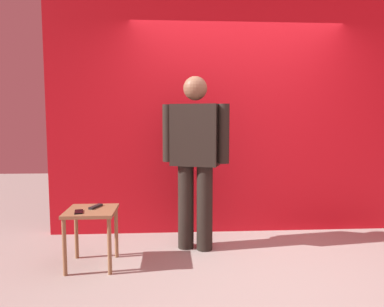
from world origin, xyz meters
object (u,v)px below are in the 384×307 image
cell_phone (79,212)px  tv_remote (96,207)px  standing_person (195,154)px  side_table (91,220)px

cell_phone → tv_remote: tv_remote is taller
standing_person → side_table: size_ratio=3.35×
standing_person → tv_remote: bearing=-161.9°
standing_person → cell_phone: (-1.08, -0.48, -0.47)m
standing_person → cell_phone: size_ratio=12.56×
side_table → cell_phone: cell_phone is taller
cell_phone → side_table: bearing=33.8°
standing_person → side_table: 1.21m
standing_person → side_table: standing_person is taller
cell_phone → tv_remote: size_ratio=0.85×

